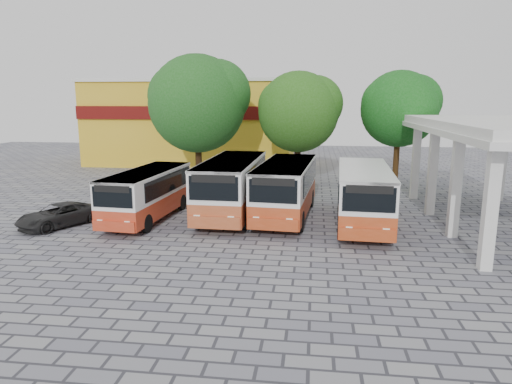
# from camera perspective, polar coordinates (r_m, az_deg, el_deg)

# --- Properties ---
(ground) EXTENTS (90.00, 90.00, 0.00)m
(ground) POSITION_cam_1_polar(r_m,az_deg,el_deg) (21.07, 3.53, -6.23)
(ground) COLOR slate
(ground) RESTS_ON ground
(terminal_shelter) EXTENTS (6.80, 15.80, 5.40)m
(terminal_shelter) POSITION_cam_1_polar(r_m,az_deg,el_deg) (25.79, 28.48, 6.80)
(terminal_shelter) COLOR silver
(terminal_shelter) RESTS_ON ground
(shophouse_block) EXTENTS (20.40, 10.40, 8.30)m
(shophouse_block) POSITION_cam_1_polar(r_m,az_deg,el_deg) (47.67, -7.72, 8.70)
(shophouse_block) COLOR gold
(shophouse_block) RESTS_ON ground
(bus_far_left) EXTENTS (2.81, 7.56, 2.67)m
(bus_far_left) POSITION_cam_1_polar(r_m,az_deg,el_deg) (25.20, -13.41, 0.06)
(bus_far_left) COLOR #BB3418
(bus_far_left) RESTS_ON ground
(bus_centre_left) EXTENTS (2.84, 8.79, 3.15)m
(bus_centre_left) POSITION_cam_1_polar(r_m,az_deg,el_deg) (25.41, -3.00, 1.09)
(bus_centre_left) COLOR #B04B24
(bus_centre_left) RESTS_ON ground
(bus_centre_right) EXTENTS (3.23, 8.59, 3.03)m
(bus_centre_right) POSITION_cam_1_polar(r_m,az_deg,el_deg) (25.03, 3.78, 0.76)
(bus_centre_right) COLOR #B03C16
(bus_centre_right) RESTS_ON ground
(bus_far_right) EXTENTS (2.96, 8.43, 3.00)m
(bus_far_right) POSITION_cam_1_polar(r_m,az_deg,el_deg) (24.01, 13.30, -0.04)
(bus_far_right) COLOR #B03C14
(bus_far_right) RESTS_ON ground
(tree_left) EXTENTS (7.81, 7.44, 9.80)m
(tree_left) POSITION_cam_1_polar(r_m,az_deg,el_deg) (35.71, -7.21, 11.28)
(tree_left) COLOR black
(tree_left) RESTS_ON ground
(tree_middle) EXTENTS (6.20, 5.90, 8.46)m
(tree_middle) POSITION_cam_1_polar(r_m,az_deg,el_deg) (34.05, 5.44, 10.26)
(tree_middle) COLOR black
(tree_middle) RESTS_ON ground
(tree_right) EXTENTS (5.78, 5.50, 8.49)m
(tree_right) POSITION_cam_1_polar(r_m,az_deg,el_deg) (35.06, 17.59, 10.17)
(tree_right) COLOR #442A11
(tree_right) RESTS_ON ground
(parked_car) EXTENTS (3.63, 4.57, 1.16)m
(parked_car) POSITION_cam_1_polar(r_m,az_deg,el_deg) (25.51, -23.47, -2.68)
(parked_car) COLOR black
(parked_car) RESTS_ON ground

